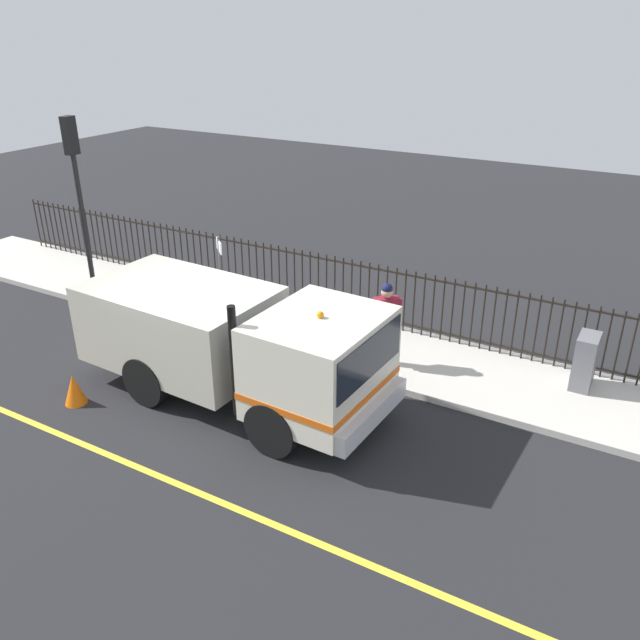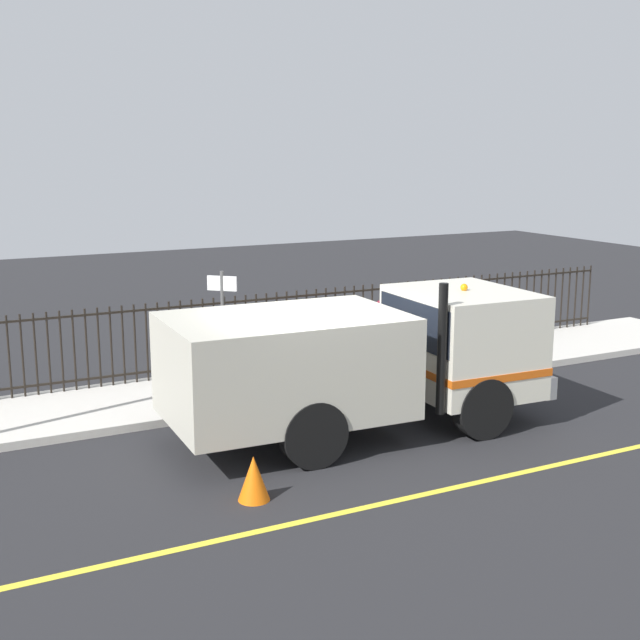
% 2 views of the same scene
% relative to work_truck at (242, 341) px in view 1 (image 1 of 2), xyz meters
% --- Properties ---
extents(ground_plane, '(49.22, 49.22, 0.00)m').
position_rel_work_truck_xyz_m(ground_plane, '(-0.10, 1.03, -1.26)').
color(ground_plane, '#232326').
rests_on(ground_plane, ground).
extents(sidewalk_slab, '(2.54, 22.37, 0.13)m').
position_rel_work_truck_xyz_m(sidewalk_slab, '(2.92, 1.03, -1.19)').
color(sidewalk_slab, beige).
rests_on(sidewalk_slab, ground).
extents(lane_marking, '(0.12, 20.13, 0.01)m').
position_rel_work_truck_xyz_m(lane_marking, '(-2.46, 1.03, -1.25)').
color(lane_marking, yellow).
rests_on(lane_marking, ground).
extents(work_truck, '(2.50, 6.05, 2.45)m').
position_rel_work_truck_xyz_m(work_truck, '(0.00, 0.00, 0.00)').
color(work_truck, silver).
rests_on(work_truck, ground).
extents(worker_standing, '(0.49, 0.51, 1.73)m').
position_rel_work_truck_xyz_m(worker_standing, '(2.41, -1.72, -0.06)').
color(worker_standing, maroon).
rests_on(worker_standing, sidewalk_slab).
extents(iron_fence, '(0.04, 19.05, 1.46)m').
position_rel_work_truck_xyz_m(iron_fence, '(3.98, 1.03, -0.38)').
color(iron_fence, black).
rests_on(iron_fence, sidewalk_slab).
extents(traffic_light_near, '(0.33, 0.25, 4.37)m').
position_rel_work_truck_xyz_m(traffic_light_near, '(2.00, 6.06, 1.96)').
color(traffic_light_near, black).
rests_on(traffic_light_near, sidewalk_slab).
extents(utility_cabinet, '(0.63, 0.37, 1.06)m').
position_rel_work_truck_xyz_m(utility_cabinet, '(3.43, -5.36, -0.59)').
color(utility_cabinet, slate).
rests_on(utility_cabinet, sidewalk_slab).
extents(traffic_cone, '(0.41, 0.41, 0.58)m').
position_rel_work_truck_xyz_m(traffic_cone, '(-1.61, 2.69, -0.97)').
color(traffic_cone, orange).
rests_on(traffic_cone, ground).
extents(street_sign, '(0.36, 0.39, 2.30)m').
position_rel_work_truck_xyz_m(street_sign, '(1.76, 1.80, 0.31)').
color(street_sign, '#4C4C4C').
rests_on(street_sign, sidewalk_slab).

